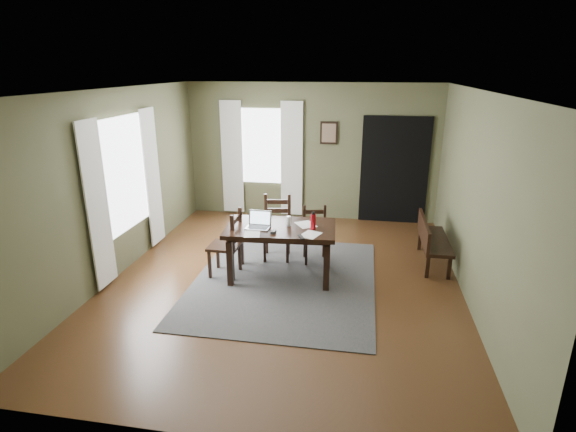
% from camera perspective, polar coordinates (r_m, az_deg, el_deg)
% --- Properties ---
extents(ground, '(5.00, 6.00, 0.01)m').
position_cam_1_polar(ground, '(6.65, -0.44, -8.22)').
color(ground, '#492C16').
extents(room_shell, '(5.02, 6.02, 2.71)m').
position_cam_1_polar(room_shell, '(6.06, -0.49, 7.23)').
color(room_shell, '#515436').
rests_on(room_shell, ground).
extents(rug, '(2.60, 3.20, 0.01)m').
position_cam_1_polar(rug, '(6.65, -0.44, -8.14)').
color(rug, '#3C3C3C').
rests_on(rug, ground).
extents(dining_table, '(1.63, 1.04, 0.78)m').
position_cam_1_polar(dining_table, '(6.50, -0.92, -2.14)').
color(dining_table, black).
rests_on(dining_table, rug).
extents(chair_end, '(0.45, 0.45, 1.00)m').
position_cam_1_polar(chair_end, '(6.69, -7.64, -3.57)').
color(chair_end, black).
rests_on(chair_end, rug).
extents(chair_back_left, '(0.50, 0.50, 1.02)m').
position_cam_1_polar(chair_back_left, '(7.25, -1.40, -1.56)').
color(chair_back_left, black).
rests_on(chair_back_left, rug).
extents(chair_back_right, '(0.46, 0.46, 0.88)m').
position_cam_1_polar(chair_back_right, '(7.16, 3.44, -2.42)').
color(chair_back_right, black).
rests_on(chair_back_right, rug).
extents(bench, '(0.41, 1.27, 0.72)m').
position_cam_1_polar(bench, '(7.40, 17.68, -2.65)').
color(bench, black).
rests_on(bench, ground).
extents(laptop, '(0.35, 0.28, 0.23)m').
position_cam_1_polar(laptop, '(6.43, -3.71, -0.91)').
color(laptop, '#B7B7BC').
rests_on(laptop, dining_table).
extents(computer_mouse, '(0.06, 0.11, 0.04)m').
position_cam_1_polar(computer_mouse, '(6.21, -1.87, -2.01)').
color(computer_mouse, '#3F3F42').
rests_on(computer_mouse, dining_table).
extents(tv_remote, '(0.11, 0.17, 0.02)m').
position_cam_1_polar(tv_remote, '(6.04, 1.69, -2.70)').
color(tv_remote, black).
rests_on(tv_remote, dining_table).
extents(drinking_glass, '(0.08, 0.08, 0.14)m').
position_cam_1_polar(drinking_glass, '(6.46, 0.07, -0.65)').
color(drinking_glass, silver).
rests_on(drinking_glass, dining_table).
extents(water_bottle, '(0.08, 0.08, 0.26)m').
position_cam_1_polar(water_bottle, '(6.32, 3.20, -0.68)').
color(water_bottle, '#A70C16').
rests_on(water_bottle, dining_table).
extents(paper_a, '(0.26, 0.31, 0.00)m').
position_cam_1_polar(paper_a, '(6.19, -4.58, -2.28)').
color(paper_a, white).
rests_on(paper_a, dining_table).
extents(paper_b, '(0.32, 0.36, 0.00)m').
position_cam_1_polar(paper_b, '(6.16, 2.87, -2.37)').
color(paper_b, white).
rests_on(paper_b, dining_table).
extents(paper_c, '(0.37, 0.39, 0.00)m').
position_cam_1_polar(paper_c, '(6.54, 2.26, -1.09)').
color(paper_c, white).
rests_on(paper_c, dining_table).
extents(window_left, '(0.01, 1.30, 1.70)m').
position_cam_1_polar(window_left, '(7.17, -20.07, 4.99)').
color(window_left, white).
rests_on(window_left, ground).
extents(window_back, '(1.00, 0.01, 1.50)m').
position_cam_1_polar(window_back, '(9.19, -3.36, 8.84)').
color(window_back, white).
rests_on(window_back, ground).
extents(curtain_left_near, '(0.03, 0.48, 2.30)m').
position_cam_1_polar(curtain_left_near, '(6.54, -23.05, 1.12)').
color(curtain_left_near, silver).
rests_on(curtain_left_near, ground).
extents(curtain_left_far, '(0.03, 0.48, 2.30)m').
position_cam_1_polar(curtain_left_far, '(7.91, -16.82, 4.65)').
color(curtain_left_far, silver).
rests_on(curtain_left_far, ground).
extents(curtain_back_left, '(0.44, 0.03, 2.30)m').
position_cam_1_polar(curtain_back_left, '(9.36, -7.11, 7.35)').
color(curtain_back_left, silver).
rests_on(curtain_back_left, ground).
extents(curtain_back_right, '(0.44, 0.03, 2.30)m').
position_cam_1_polar(curtain_back_right, '(9.08, 0.47, 7.15)').
color(curtain_back_right, silver).
rests_on(curtain_back_right, ground).
extents(framed_picture, '(0.34, 0.03, 0.44)m').
position_cam_1_polar(framed_picture, '(8.93, 5.21, 10.46)').
color(framed_picture, black).
rests_on(framed_picture, ground).
extents(doorway_back, '(1.30, 0.03, 2.10)m').
position_cam_1_polar(doorway_back, '(9.05, 13.35, 5.64)').
color(doorway_back, black).
rests_on(doorway_back, ground).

